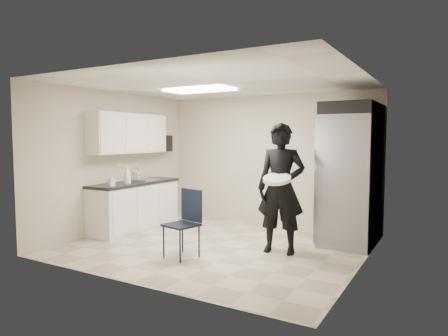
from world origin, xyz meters
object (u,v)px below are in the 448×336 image
Objects in this scene: folding_chair at (181,225)px; man_tuxedo at (281,188)px; commercial_fridge at (351,180)px; lower_counter at (135,207)px.

man_tuxedo reaches higher than folding_chair.
folding_chair is at bearing -132.36° from commercial_fridge.
lower_counter is 0.96× the size of man_tuxedo.
commercial_fridge is 1.07× the size of man_tuxedo.
folding_chair is (-1.93, -2.12, -0.57)m from commercial_fridge.
commercial_fridge is 2.19× the size of folding_chair.
folding_chair is 1.59m from man_tuxedo.
lower_counter is 3.98m from commercial_fridge.
man_tuxedo is at bearing -1.57° from lower_counter.
commercial_fridge is at bearing 60.57° from folding_chair.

